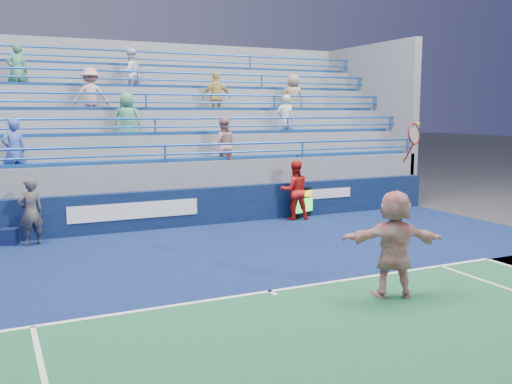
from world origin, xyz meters
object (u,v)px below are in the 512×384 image
tennis_player (394,244)px  ball_girl (295,190)px  serve_speed_board (305,202)px  line_judge (31,212)px  judge_chair (9,235)px

tennis_player → ball_girl: size_ratio=1.71×
serve_speed_board → line_judge: bearing=-176.7°
serve_speed_board → ball_girl: 0.74m
tennis_player → ball_girl: tennis_player is taller
judge_chair → ball_girl: 8.11m
judge_chair → tennis_player: (6.09, -7.36, 0.74)m
tennis_player → line_judge: bearing=128.5°
serve_speed_board → line_judge: size_ratio=0.77×
line_judge → ball_girl: size_ratio=0.93×
serve_speed_board → judge_chair: (-8.62, -0.13, -0.24)m
line_judge → ball_girl: ball_girl is taller
serve_speed_board → ball_girl: (-0.53, -0.26, 0.44)m
line_judge → ball_girl: 7.58m
tennis_player → line_judge: size_ratio=1.84×
judge_chair → tennis_player: bearing=-50.4°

